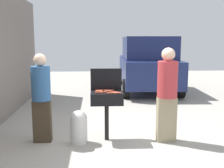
# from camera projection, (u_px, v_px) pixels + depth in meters

# --- Properties ---
(ground_plane) EXTENTS (24.00, 24.00, 0.00)m
(ground_plane) POSITION_uv_depth(u_px,v_px,m) (116.00, 140.00, 5.25)
(ground_plane) COLOR #9E998E
(bbq_grill) EXTENTS (0.60, 0.44, 0.93)m
(bbq_grill) POSITION_uv_depth(u_px,v_px,m) (107.00, 100.00, 5.16)
(bbq_grill) COLOR black
(bbq_grill) RESTS_ON ground
(grill_lid_open) EXTENTS (0.60, 0.05, 0.42)m
(grill_lid_open) POSITION_uv_depth(u_px,v_px,m) (106.00, 79.00, 5.32)
(grill_lid_open) COLOR black
(grill_lid_open) RESTS_ON bbq_grill
(hot_dog_0) EXTENTS (0.13, 0.04, 0.03)m
(hot_dog_0) POSITION_uv_depth(u_px,v_px,m) (99.00, 91.00, 5.22)
(hot_dog_0) COLOR #AD4228
(hot_dog_0) RESTS_ON bbq_grill
(hot_dog_1) EXTENTS (0.13, 0.04, 0.03)m
(hot_dog_1) POSITION_uv_depth(u_px,v_px,m) (111.00, 90.00, 5.25)
(hot_dog_1) COLOR #B74C33
(hot_dog_1) RESTS_ON bbq_grill
(hot_dog_2) EXTENTS (0.13, 0.04, 0.03)m
(hot_dog_2) POSITION_uv_depth(u_px,v_px,m) (113.00, 92.00, 5.08)
(hot_dog_2) COLOR #AD4228
(hot_dog_2) RESTS_ON bbq_grill
(hot_dog_3) EXTENTS (0.13, 0.03, 0.03)m
(hot_dog_3) POSITION_uv_depth(u_px,v_px,m) (110.00, 91.00, 5.22)
(hot_dog_3) COLOR #AD4228
(hot_dog_3) RESTS_ON bbq_grill
(hot_dog_4) EXTENTS (0.13, 0.04, 0.03)m
(hot_dog_4) POSITION_uv_depth(u_px,v_px,m) (103.00, 92.00, 5.07)
(hot_dog_4) COLOR #B74C33
(hot_dog_4) RESTS_ON bbq_grill
(hot_dog_5) EXTENTS (0.13, 0.04, 0.03)m
(hot_dog_5) POSITION_uv_depth(u_px,v_px,m) (110.00, 93.00, 4.98)
(hot_dog_5) COLOR #B74C33
(hot_dog_5) RESTS_ON bbq_grill
(hot_dog_6) EXTENTS (0.13, 0.03, 0.03)m
(hot_dog_6) POSITION_uv_depth(u_px,v_px,m) (104.00, 90.00, 5.26)
(hot_dog_6) COLOR #AD4228
(hot_dog_6) RESTS_ON bbq_grill
(hot_dog_7) EXTENTS (0.13, 0.04, 0.03)m
(hot_dog_7) POSITION_uv_depth(u_px,v_px,m) (108.00, 91.00, 5.17)
(hot_dog_7) COLOR #B74C33
(hot_dog_7) RESTS_ON bbq_grill
(hot_dog_8) EXTENTS (0.13, 0.03, 0.03)m
(hot_dog_8) POSITION_uv_depth(u_px,v_px,m) (99.00, 91.00, 5.18)
(hot_dog_8) COLOR #AD4228
(hot_dog_8) RESTS_ON bbq_grill
(hot_dog_9) EXTENTS (0.13, 0.03, 0.03)m
(hot_dog_9) POSITION_uv_depth(u_px,v_px,m) (99.00, 92.00, 5.03)
(hot_dog_9) COLOR #AD4228
(hot_dog_9) RESTS_ON bbq_grill
(hot_dog_10) EXTENTS (0.13, 0.03, 0.03)m
(hot_dog_10) POSITION_uv_depth(u_px,v_px,m) (117.00, 93.00, 4.98)
(hot_dog_10) COLOR #C6593D
(hot_dog_10) RESTS_ON bbq_grill
(hot_dog_11) EXTENTS (0.13, 0.04, 0.03)m
(hot_dog_11) POSITION_uv_depth(u_px,v_px,m) (116.00, 93.00, 5.01)
(hot_dog_11) COLOR #C6593D
(hot_dog_11) RESTS_ON bbq_grill
(hot_dog_12) EXTENTS (0.13, 0.03, 0.03)m
(hot_dog_12) POSITION_uv_depth(u_px,v_px,m) (99.00, 91.00, 5.14)
(hot_dog_12) COLOR #B74C33
(hot_dog_12) RESTS_ON bbq_grill
(propane_tank) EXTENTS (0.32, 0.32, 0.62)m
(propane_tank) POSITION_uv_depth(u_px,v_px,m) (79.00, 126.00, 5.05)
(propane_tank) COLOR silver
(propane_tank) RESTS_ON ground
(person_left) EXTENTS (0.35, 0.35, 1.65)m
(person_left) POSITION_uv_depth(u_px,v_px,m) (41.00, 95.00, 5.05)
(person_left) COLOR #3F3323
(person_left) RESTS_ON ground
(person_right) EXTENTS (0.37, 0.37, 1.75)m
(person_right) POSITION_uv_depth(u_px,v_px,m) (167.00, 91.00, 5.07)
(person_right) COLOR gray
(person_right) RESTS_ON ground
(parked_minivan) EXTENTS (2.19, 4.48, 2.02)m
(parked_minivan) POSITION_uv_depth(u_px,v_px,m) (147.00, 63.00, 10.44)
(parked_minivan) COLOR navy
(parked_minivan) RESTS_ON ground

